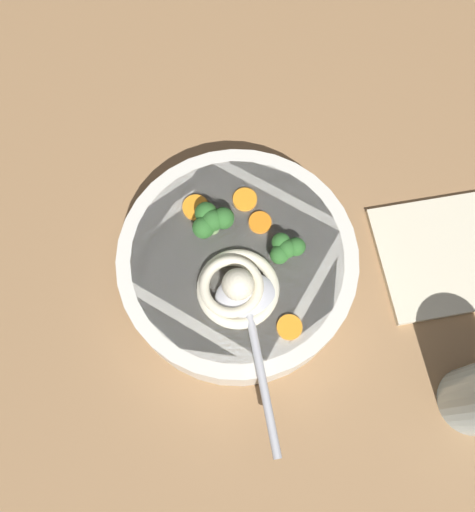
{
  "coord_description": "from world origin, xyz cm",
  "views": [
    {
      "loc": [
        6.96,
        10.07,
        58.68
      ],
      "look_at": [
        -3.52,
        -3.89,
        8.37
      ],
      "focal_mm": 37.44,
      "sensor_mm": 36.0,
      "label": 1
    }
  ],
  "objects": [
    {
      "name": "carrot_slice_front",
      "position": [
        -3.12,
        4.88,
        8.6
      ],
      "size": [
        2.44,
        2.44,
        0.46
      ],
      "primitive_type": "cylinder",
      "color": "orange",
      "rests_on": "soup_bowl"
    },
    {
      "name": "carrot_slice_extra_b",
      "position": [
        -3.19,
        -10.61,
        8.67
      ],
      "size": [
        2.7,
        2.7,
        0.6
      ],
      "primitive_type": "cylinder",
      "color": "orange",
      "rests_on": "soup_bowl"
    },
    {
      "name": "noodle_pile",
      "position": [
        -1.31,
        -1.14,
        9.48
      ],
      "size": [
        8.85,
        8.68,
        3.56
      ],
      "color": "beige",
      "rests_on": "soup_bowl"
    },
    {
      "name": "broccoli_floret_near_spoon",
      "position": [
        -7.38,
        -1.21,
        10.17
      ],
      "size": [
        3.64,
        3.13,
        2.88
      ],
      "color": "#7A9E60",
      "rests_on": "soup_bowl"
    },
    {
      "name": "carrot_slice_beside_chili",
      "position": [
        -7.48,
        -5.34,
        8.61
      ],
      "size": [
        2.33,
        2.33,
        0.48
      ],
      "primitive_type": "cylinder",
      "color": "orange",
      "rests_on": "soup_bowl"
    },
    {
      "name": "carrot_slice_rear",
      "position": [
        -7.8,
        -8.32,
        8.59
      ],
      "size": [
        2.52,
        2.52,
        0.45
      ],
      "primitive_type": "cylinder",
      "color": "orange",
      "rests_on": "soup_bowl"
    },
    {
      "name": "soup_bowl",
      "position": [
        -3.52,
        -3.89,
        5.55
      ],
      "size": [
        24.37,
        24.37,
        5.82
      ],
      "color": "silver",
      "rests_on": "table_slab"
    },
    {
      "name": "soup_spoon",
      "position": [
        -1.01,
        1.17,
        9.17
      ],
      "size": [
        10.7,
        16.92,
        1.6
      ],
      "rotation": [
        0.0,
        0.0,
        1.11
      ],
      "color": "#B7B7BC",
      "rests_on": "soup_bowl"
    },
    {
      "name": "table_slab",
      "position": [
        0.0,
        0.0,
        1.27
      ],
      "size": [
        110.57,
        110.57,
        2.55
      ],
      "primitive_type": "cube",
      "color": "#936D47",
      "rests_on": "ground"
    },
    {
      "name": "folded_napkin",
      "position": [
        -24.32,
        8.96,
        2.95
      ],
      "size": [
        21.5,
        19.79,
        0.8
      ],
      "primitive_type": "cube",
      "rotation": [
        0.0,
        0.0,
        -0.47
      ],
      "color": "beige",
      "rests_on": "table_slab"
    },
    {
      "name": "broccoli_floret_right",
      "position": [
        -3.27,
        -7.82,
        10.51
      ],
      "size": [
        4.32,
        3.72,
        3.42
      ],
      "color": "#7A9E60",
      "rests_on": "soup_bowl"
    }
  ]
}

